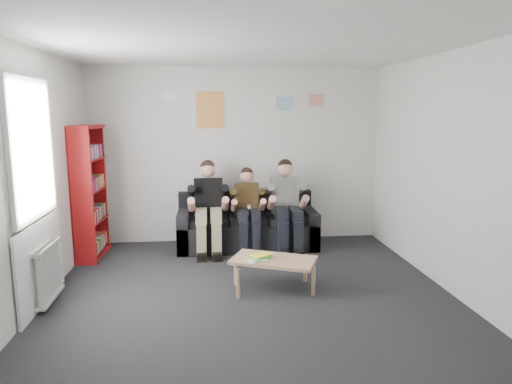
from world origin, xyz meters
TOP-DOWN VIEW (x-y plane):
  - room_shell at (0.00, 0.00)m, footprint 5.00×5.00m
  - sofa at (0.12, 2.11)m, footprint 2.07×0.85m
  - bookshelf at (-2.08, 1.84)m, footprint 0.28×0.83m
  - coffee_table at (0.27, 0.33)m, footprint 0.93×0.51m
  - game_cases at (0.11, 0.31)m, footprint 0.26×0.22m
  - person_left at (-0.45, 1.91)m, footprint 0.42×0.90m
  - person_middle at (0.12, 1.92)m, footprint 0.36×0.77m
  - person_right at (0.70, 1.91)m, footprint 0.42×0.90m
  - radiator at (-2.15, 0.20)m, footprint 0.10×0.64m
  - window at (-2.22, 0.20)m, footprint 0.05×1.30m
  - poster_large at (-0.40, 2.49)m, footprint 0.42×0.01m
  - poster_blue at (0.75, 2.49)m, footprint 0.25×0.01m
  - poster_pink at (1.25, 2.49)m, footprint 0.22×0.01m
  - poster_sign at (-1.00, 2.49)m, footprint 0.20×0.01m

SIDE VIEW (x-z plane):
  - sofa at x=0.12m, z-range -0.11..0.69m
  - coffee_table at x=0.27m, z-range 0.14..0.52m
  - radiator at x=-2.15m, z-range 0.05..0.65m
  - game_cases at x=0.11m, z-range 0.37..0.42m
  - person_middle at x=0.12m, z-range 0.00..1.21m
  - person_left at x=-0.45m, z-range -0.01..1.32m
  - person_right at x=0.70m, z-range -0.01..1.32m
  - bookshelf at x=-2.08m, z-range 0.00..1.84m
  - window at x=-2.22m, z-range -0.15..2.21m
  - room_shell at x=0.00m, z-range -1.15..3.85m
  - poster_large at x=-0.40m, z-range 1.77..2.32m
  - poster_blue at x=0.75m, z-range 2.05..2.25m
  - poster_pink at x=1.25m, z-range 2.11..2.29m
  - poster_sign at x=-1.00m, z-range 2.18..2.32m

